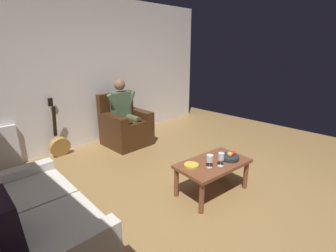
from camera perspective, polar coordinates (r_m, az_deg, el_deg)
The scene contains 11 objects.
ground_plane at distance 3.36m, azimuth 13.06°, elevation -15.77°, with size 7.05×7.05×0.00m, color olive.
wall_back at distance 5.01m, azimuth -16.54°, elevation 11.60°, with size 5.62×0.06×2.71m, color white.
armchair at distance 4.89m, azimuth -9.72°, elevation -0.24°, with size 0.77×0.77×0.98m.
person_seated at distance 4.79m, azimuth -9.88°, elevation 3.50°, with size 0.62×0.57×1.25m.
couch at distance 2.62m, azimuth -29.63°, elevation -20.43°, with size 0.98×1.57×0.87m.
coffee_table at distance 3.28m, azimuth 10.14°, elevation -9.18°, with size 1.00×0.65×0.43m.
guitar at distance 4.71m, azimuth -23.54°, elevation -3.82°, with size 0.35×0.24×1.02m.
wine_glass_near at distance 3.07m, azimuth 9.50°, elevation -7.44°, with size 0.08×0.08×0.16m.
wine_glass_far at distance 3.13m, azimuth 12.00°, elevation -6.96°, with size 0.08×0.08×0.17m.
fruit_bowl at distance 3.36m, azimuth 13.92°, elevation -6.84°, with size 0.24×0.24×0.11m.
decorative_dish at distance 3.12m, azimuth 5.33°, elevation -8.87°, with size 0.18×0.18×0.02m, color gold.
Camera 1 is at (2.46, 1.37, 1.83)m, focal length 26.74 mm.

